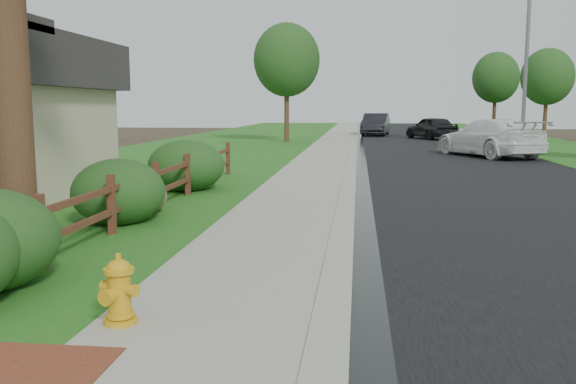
# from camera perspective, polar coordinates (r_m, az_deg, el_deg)

# --- Properties ---
(ground) EXTENTS (120.00, 120.00, 0.00)m
(ground) POSITION_cam_1_polar(r_m,az_deg,el_deg) (5.37, -1.00, -16.89)
(ground) COLOR #33281B
(road) EXTENTS (8.00, 90.00, 0.02)m
(road) POSITION_cam_1_polar(r_m,az_deg,el_deg) (40.09, 12.25, 4.59)
(road) COLOR black
(road) RESTS_ON ground
(curb) EXTENTS (0.40, 90.00, 0.12)m
(curb) POSITION_cam_1_polar(r_m,az_deg,el_deg) (39.89, 6.22, 4.78)
(curb) COLOR gray
(curb) RESTS_ON ground
(wet_gutter) EXTENTS (0.50, 90.00, 0.00)m
(wet_gutter) POSITION_cam_1_polar(r_m,az_deg,el_deg) (39.90, 6.72, 4.71)
(wet_gutter) COLOR black
(wet_gutter) RESTS_ON road
(sidewalk) EXTENTS (2.20, 90.00, 0.10)m
(sidewalk) POSITION_cam_1_polar(r_m,az_deg,el_deg) (39.92, 4.34, 4.79)
(sidewalk) COLOR #9E9C8A
(sidewalk) RESTS_ON ground
(grass_strip) EXTENTS (1.60, 90.00, 0.06)m
(grass_strip) POSITION_cam_1_polar(r_m,az_deg,el_deg) (40.04, 1.62, 4.79)
(grass_strip) COLOR #1C5618
(grass_strip) RESTS_ON ground
(lawn_near) EXTENTS (9.00, 90.00, 0.04)m
(lawn_near) POSITION_cam_1_polar(r_m,az_deg,el_deg) (40.82, -5.70, 4.80)
(lawn_near) COLOR #1C5618
(lawn_near) RESTS_ON ground
(verge_far) EXTENTS (6.00, 90.00, 0.04)m
(verge_far) POSITION_cam_1_polar(r_m,az_deg,el_deg) (41.35, 21.83, 4.31)
(verge_far) COLOR #1C5618
(verge_far) RESTS_ON ground
(ranch_fence) EXTENTS (0.12, 16.92, 1.10)m
(ranch_fence) POSITION_cam_1_polar(r_m,az_deg,el_deg) (12.12, -14.02, -0.04)
(ranch_fence) COLOR #51271B
(ranch_fence) RESTS_ON ground
(fire_hydrant) EXTENTS (0.47, 0.38, 0.72)m
(fire_hydrant) POSITION_cam_1_polar(r_m,az_deg,el_deg) (6.38, -15.52, -8.97)
(fire_hydrant) COLOR gold
(fire_hydrant) RESTS_ON sidewalk
(white_suv) EXTENTS (4.57, 6.34, 1.71)m
(white_suv) POSITION_cam_1_polar(r_m,az_deg,el_deg) (29.14, 18.31, 4.85)
(white_suv) COLOR white
(white_suv) RESTS_ON road
(dark_car_mid) EXTENTS (3.55, 5.00, 1.58)m
(dark_car_mid) POSITION_cam_1_polar(r_m,az_deg,el_deg) (43.76, 13.27, 5.88)
(dark_car_mid) COLOR black
(dark_car_mid) RESTS_ON road
(dark_car_far) EXTENTS (2.47, 5.44, 1.73)m
(dark_car_far) POSITION_cam_1_polar(r_m,az_deg,el_deg) (48.57, 8.20, 6.28)
(dark_car_far) COLOR black
(dark_car_far) RESTS_ON road
(streetlight) EXTENTS (2.16, 0.35, 9.34)m
(streetlight) POSITION_cam_1_polar(r_m,az_deg,el_deg) (32.38, 21.16, 12.83)
(streetlight) COLOR slate
(streetlight) RESTS_ON ground
(boulder) EXTENTS (1.43, 1.23, 0.81)m
(boulder) POSITION_cam_1_polar(r_m,az_deg,el_deg) (13.10, -13.82, -0.39)
(boulder) COLOR brown
(boulder) RESTS_ON ground
(shrub_c) EXTENTS (2.32, 2.32, 1.28)m
(shrub_c) POSITION_cam_1_polar(r_m,az_deg,el_deg) (12.10, -15.57, 0.00)
(shrub_c) COLOR #1F4B1A
(shrub_c) RESTS_ON ground
(shrub_d) EXTENTS (2.48, 2.48, 1.39)m
(shrub_d) POSITION_cam_1_polar(r_m,az_deg,el_deg) (16.48, -9.50, 2.42)
(shrub_d) COLOR #1F4B1A
(shrub_d) RESTS_ON ground
(tree_mid_left) EXTENTS (4.18, 4.18, 7.48)m
(tree_mid_left) POSITION_cam_1_polar(r_m,az_deg,el_deg) (39.18, -0.13, 12.23)
(tree_mid_left) COLOR #392617
(tree_mid_left) RESTS_ON ground
(tree_mid_right) EXTENTS (3.30, 3.30, 5.98)m
(tree_mid_right) POSITION_cam_1_polar(r_m,az_deg,el_deg) (43.05, 23.10, 9.88)
(tree_mid_right) COLOR #392617
(tree_mid_right) RESTS_ON ground
(tree_far_right) EXTENTS (3.39, 3.39, 6.26)m
(tree_far_right) POSITION_cam_1_polar(r_m,az_deg,el_deg) (48.14, 18.87, 10.08)
(tree_far_right) COLOR #392617
(tree_far_right) RESTS_ON ground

